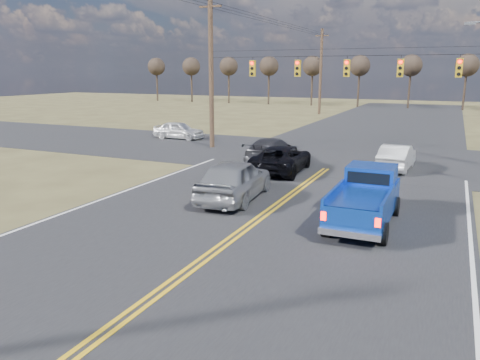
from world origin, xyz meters
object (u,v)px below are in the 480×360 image
at_px(white_car_queue, 397,157).
at_px(dgrey_car_queue, 272,150).
at_px(silver_suv, 234,179).
at_px(pickup_truck, 365,199).
at_px(black_suv, 281,159).
at_px(cross_car_west, 179,130).

height_order(white_car_queue, dgrey_car_queue, dgrey_car_queue).
bearing_deg(silver_suv, white_car_queue, -125.80).
xyz_separation_m(pickup_truck, dgrey_car_queue, (-6.86, 9.18, -0.20)).
bearing_deg(dgrey_car_queue, pickup_truck, 126.04).
distance_m(pickup_truck, black_suv, 8.81).
xyz_separation_m(pickup_truck, silver_suv, (-5.39, 1.02, -0.05)).
relative_size(silver_suv, black_suv, 0.99).
xyz_separation_m(white_car_queue, dgrey_car_queue, (-6.78, -0.86, 0.02)).
distance_m(white_car_queue, cross_car_west, 17.46).
bearing_deg(dgrey_car_queue, silver_suv, 99.46).
relative_size(white_car_queue, cross_car_west, 1.04).
distance_m(pickup_truck, silver_suv, 5.49).
bearing_deg(pickup_truck, cross_car_west, 137.64).
height_order(white_car_queue, cross_car_west, white_car_queue).
bearing_deg(silver_suv, cross_car_west, -56.37).
height_order(pickup_truck, silver_suv, pickup_truck).
height_order(pickup_truck, cross_car_west, pickup_truck).
relative_size(dgrey_car_queue, cross_car_west, 1.21).
bearing_deg(cross_car_west, dgrey_car_queue, -122.52).
distance_m(black_suv, cross_car_west, 14.00).
relative_size(silver_suv, dgrey_car_queue, 1.03).
bearing_deg(pickup_truck, silver_suv, 168.95).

